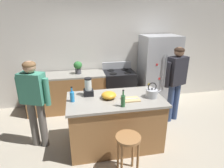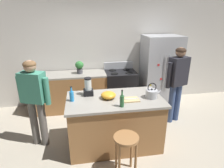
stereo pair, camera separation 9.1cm
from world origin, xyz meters
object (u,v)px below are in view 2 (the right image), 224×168
(kitchen_island, at_px, (115,122))
(stove_range, at_px, (120,89))
(bar_stool, at_px, (126,145))
(mixing_bowl, at_px, (108,95))
(person_by_sink_right, at_px, (177,79))
(bottle_olive_oil, at_px, (122,101))
(tea_kettle, at_px, (152,93))
(bottle_soda, at_px, (72,96))
(cutting_board, at_px, (130,100))
(potted_plant, at_px, (79,66))
(refrigerator, at_px, (160,71))
(person_by_island_left, at_px, (34,96))
(chef_knife, at_px, (131,99))
(blender_appliance, at_px, (88,88))

(kitchen_island, height_order, stove_range, stove_range)
(bar_stool, bearing_deg, mixing_bowl, 101.02)
(person_by_sink_right, height_order, bottle_olive_oil, person_by_sink_right)
(tea_kettle, bearing_deg, bar_stool, -132.41)
(bottle_soda, xyz_separation_m, cutting_board, (0.95, -0.13, -0.08))
(potted_plant, bearing_deg, person_by_sink_right, -25.22)
(bar_stool, bearing_deg, person_by_sink_right, 43.10)
(bottle_soda, height_order, mixing_bowl, bottle_soda)
(refrigerator, bearing_deg, tea_kettle, -117.49)
(stove_range, height_order, mixing_bowl, stove_range)
(person_by_island_left, bearing_deg, mixing_bowl, -9.81)
(stove_range, relative_size, bar_stool, 1.68)
(stove_range, xyz_separation_m, person_by_sink_right, (1.02, -0.92, 0.53))
(potted_plant, relative_size, chef_knife, 1.36)
(kitchen_island, bearing_deg, blender_appliance, 152.93)
(potted_plant, height_order, blender_appliance, blender_appliance)
(refrigerator, bearing_deg, chef_knife, -126.34)
(refrigerator, relative_size, mixing_bowl, 7.04)
(kitchen_island, relative_size, cutting_board, 5.42)
(refrigerator, bearing_deg, bar_stool, -122.39)
(refrigerator, bearing_deg, kitchen_island, -133.81)
(bar_stool, distance_m, chef_knife, 0.78)
(bottle_soda, relative_size, bottle_olive_oil, 0.93)
(stove_range, relative_size, chef_knife, 5.03)
(mixing_bowl, bearing_deg, bottle_olive_oil, -64.47)
(blender_appliance, height_order, mixing_bowl, blender_appliance)
(blender_appliance, bearing_deg, kitchen_island, -27.07)
(person_by_island_left, xyz_separation_m, bar_stool, (1.38, -0.95, -0.45))
(person_by_island_left, relative_size, chef_knife, 7.19)
(person_by_island_left, relative_size, mixing_bowl, 6.23)
(bottle_soda, bearing_deg, stove_range, 53.18)
(chef_knife, bearing_deg, cutting_board, -177.45)
(cutting_board, bearing_deg, blender_appliance, 153.58)
(refrigerator, height_order, blender_appliance, refrigerator)
(kitchen_island, relative_size, bar_stool, 2.48)
(bar_stool, height_order, bottle_soda, bottle_soda)
(person_by_island_left, relative_size, potted_plant, 5.28)
(stove_range, distance_m, person_by_island_left, 2.24)
(potted_plant, relative_size, bottle_soda, 1.17)
(refrigerator, relative_size, tea_kettle, 6.50)
(potted_plant, bearing_deg, blender_appliance, -83.77)
(bottle_soda, bearing_deg, mixing_bowl, 0.85)
(potted_plant, bearing_deg, chef_knife, -63.30)
(refrigerator, distance_m, potted_plant, 2.03)
(stove_range, height_order, person_by_island_left, person_by_island_left)
(stove_range, height_order, cutting_board, stove_range)
(bar_stool, bearing_deg, cutting_board, 71.72)
(kitchen_island, distance_m, blender_appliance, 0.77)
(bottle_olive_oil, xyz_separation_m, chef_knife, (0.20, 0.20, -0.08))
(refrigerator, relative_size, bottle_olive_oil, 6.48)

